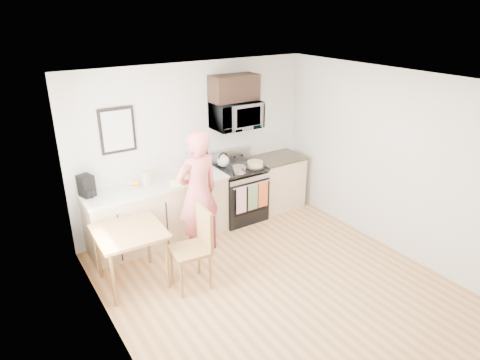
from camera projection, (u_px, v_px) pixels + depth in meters
floor at (282, 290)px, 5.45m from camera, size 4.60×4.60×0.00m
back_wall at (195, 146)px, 6.74m from camera, size 4.00×0.04×2.60m
left_wall at (117, 247)px, 3.95m from camera, size 0.04×4.60×2.60m
right_wall at (399, 165)px, 5.96m from camera, size 0.04×4.60×2.60m
ceiling at (291, 84)px, 4.46m from camera, size 4.00×4.60×0.04m
window at (93, 192)px, 4.49m from camera, size 0.06×1.40×1.50m
cabinet_left at (159, 214)px, 6.43m from camera, size 2.10×0.60×0.90m
countertop_left at (156, 185)px, 6.25m from camera, size 2.14×0.64×0.04m
cabinet_right at (277, 183)px, 7.55m from camera, size 0.84×0.60×0.90m
countertop_right at (278, 158)px, 7.37m from camera, size 0.88×0.64×0.04m
range at (239, 194)px, 7.13m from camera, size 0.76×0.70×1.16m
microwave at (236, 115)px, 6.71m from camera, size 0.76×0.51×0.42m
upper_cabinet at (234, 88)px, 6.58m from camera, size 0.76×0.35×0.40m
wall_art at (117, 130)px, 5.95m from camera, size 0.50×0.04×0.65m
wall_trivet at (198, 146)px, 6.75m from camera, size 0.20×0.02×0.20m
person at (198, 193)px, 6.02m from camera, size 0.71×0.50×1.83m
dining_table at (130, 237)px, 5.34m from camera, size 0.82×0.82×0.77m
chair at (200, 236)px, 5.35m from camera, size 0.54×0.49×1.07m
knife_block at (205, 161)px, 6.84m from camera, size 0.14×0.17×0.22m
utensil_crock at (187, 163)px, 6.67m from camera, size 0.11×0.11×0.34m
fruit_bowl at (134, 185)px, 6.13m from camera, size 0.24×0.24×0.10m
milk_carton at (146, 179)px, 6.12m from camera, size 0.10×0.10×0.23m
coffee_maker at (87, 187)px, 5.81m from camera, size 0.22×0.27×0.30m
bread_bag at (179, 182)px, 6.20m from camera, size 0.29×0.24×0.10m
cake at (255, 164)px, 6.91m from camera, size 0.31×0.31×0.10m
kettle at (223, 161)px, 6.91m from camera, size 0.20×0.20×0.25m
pot at (239, 170)px, 6.69m from camera, size 0.21×0.36×0.11m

